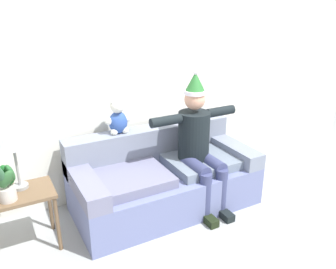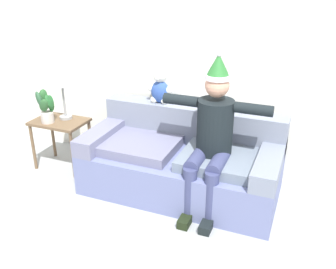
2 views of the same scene
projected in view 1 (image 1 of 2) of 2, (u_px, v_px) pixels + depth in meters
ground_plane at (215, 256)px, 3.08m from camera, size 10.00×10.00×0.00m
back_wall at (140, 76)px, 3.86m from camera, size 7.00×0.10×2.70m
couch at (163, 178)px, 3.78m from camera, size 1.96×0.95×0.82m
person_seated at (198, 141)px, 3.64m from camera, size 1.02×0.77×1.50m
teddy_bear at (118, 118)px, 3.62m from camera, size 0.29×0.17×0.38m
side_table at (19, 202)px, 3.02m from camera, size 0.60×0.41×0.58m
table_lamp at (12, 141)px, 2.91m from camera, size 0.24×0.24×0.57m
potted_plant at (5, 180)px, 2.81m from camera, size 0.22×0.23×0.38m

